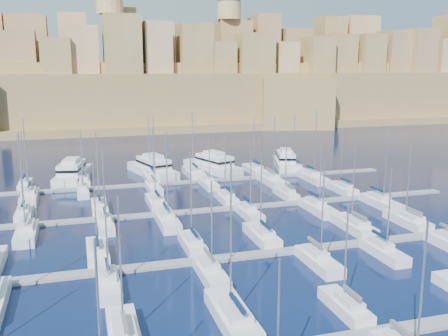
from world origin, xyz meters
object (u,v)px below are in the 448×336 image
object	(u,v)px
motor_yacht_c	(213,164)
motor_yacht_d	(285,161)
sailboat_2	(233,316)
motor_yacht_a	(72,172)
motor_yacht_b	(153,168)

from	to	relation	value
motor_yacht_c	motor_yacht_d	xyz separation A→B (m)	(18.13, -1.26, 0.00)
sailboat_2	motor_yacht_c	size ratio (longest dim) A/B	0.89
motor_yacht_a	motor_yacht_b	world-z (taller)	same
motor_yacht_a	sailboat_2	bearing A→B (deg)	-77.78
motor_yacht_a	motor_yacht_d	xyz separation A→B (m)	(50.36, -1.20, -0.00)
sailboat_2	motor_yacht_a	xyz separation A→B (m)	(-15.12, 69.85, 0.95)
motor_yacht_b	motor_yacht_d	bearing A→B (deg)	-2.44
sailboat_2	motor_yacht_c	world-z (taller)	sailboat_2
motor_yacht_c	motor_yacht_d	world-z (taller)	same
motor_yacht_a	motor_yacht_b	bearing A→B (deg)	0.59
motor_yacht_b	motor_yacht_d	distance (m)	32.59
motor_yacht_c	motor_yacht_d	size ratio (longest dim) A/B	1.17
motor_yacht_c	motor_yacht_b	bearing A→B (deg)	179.52
motor_yacht_b	motor_yacht_c	world-z (taller)	same
sailboat_2	motor_yacht_a	size ratio (longest dim) A/B	0.90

